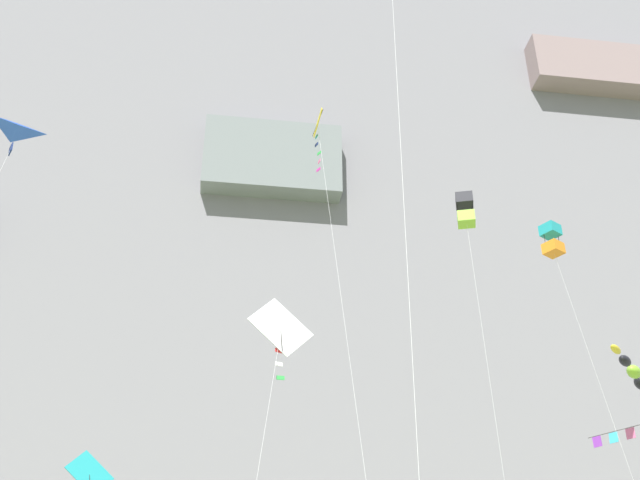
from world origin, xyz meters
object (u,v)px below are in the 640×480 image
(kite_delta_far_left, at_px, (5,160))
(kite_box_high_right, at_px, (465,211))
(kite_diamond_near_cliff, at_px, (88,479))
(kite_box_high_center, at_px, (552,240))
(kite_windsock_mid_left, at_px, (635,373))
(kite_diamond_low_left, at_px, (319,131))
(kite_diamond_far_right, at_px, (280,332))

(kite_delta_far_left, relative_size, kite_box_high_right, 0.96)
(kite_diamond_near_cliff, distance_m, kite_box_high_center, 28.67)
(kite_delta_far_left, distance_m, kite_windsock_mid_left, 33.88)
(kite_box_high_right, height_order, kite_diamond_near_cliff, kite_box_high_right)
(kite_delta_far_left, distance_m, kite_diamond_near_cliff, 14.24)
(kite_diamond_low_left, xyz_separation_m, kite_diamond_near_cliff, (-9.46, 3.66, -16.93))
(kite_windsock_mid_left, relative_size, kite_diamond_far_right, 1.14)
(kite_diamond_low_left, relative_size, kite_box_high_center, 1.09)
(kite_box_high_center, bearing_deg, kite_diamond_near_cliff, -173.97)
(kite_diamond_far_right, bearing_deg, kite_box_high_center, 31.80)
(kite_delta_far_left, height_order, kite_diamond_low_left, kite_diamond_low_left)
(kite_box_high_right, distance_m, kite_box_high_center, 9.75)
(kite_box_high_right, relative_size, kite_windsock_mid_left, 1.31)
(kite_delta_far_left, height_order, kite_diamond_near_cliff, kite_delta_far_left)
(kite_diamond_low_left, bearing_deg, kite_box_high_center, 22.92)
(kite_box_high_center, bearing_deg, kite_diamond_low_left, -157.08)
(kite_windsock_mid_left, xyz_separation_m, kite_box_high_center, (-3.60, -0.28, 7.94))
(kite_windsock_mid_left, bearing_deg, kite_diamond_low_left, -160.47)
(kite_box_high_right, xyz_separation_m, kite_windsock_mid_left, (10.90, 6.28, -5.57))
(kite_windsock_mid_left, bearing_deg, kite_diamond_far_right, -152.36)
(kite_box_high_right, height_order, kite_windsock_mid_left, kite_box_high_right)
(kite_delta_far_left, bearing_deg, kite_windsock_mid_left, 15.25)
(kite_diamond_far_right, xyz_separation_m, kite_diamond_near_cliff, (-7.40, 7.83, -3.87))
(kite_windsock_mid_left, bearing_deg, kite_box_high_center, -175.63)
(kite_delta_far_left, height_order, kite_diamond_far_right, kite_delta_far_left)
(kite_diamond_low_left, height_order, kite_diamond_near_cliff, kite_diamond_low_left)
(kite_diamond_far_right, bearing_deg, kite_box_high_right, 24.84)
(kite_box_high_right, distance_m, kite_diamond_far_right, 13.77)
(kite_diamond_far_right, bearing_deg, kite_diamond_near_cliff, 133.37)
(kite_delta_far_left, height_order, kite_box_high_right, kite_box_high_right)
(kite_delta_far_left, relative_size, kite_windsock_mid_left, 1.25)
(kite_delta_far_left, relative_size, kite_diamond_far_right, 1.43)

